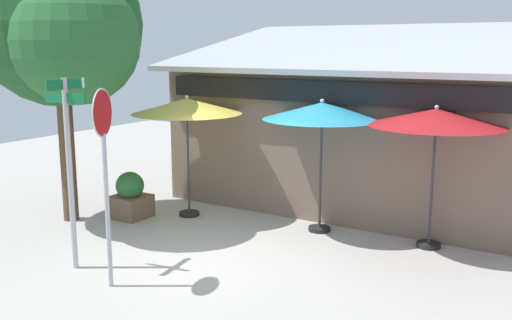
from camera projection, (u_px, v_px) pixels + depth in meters
name	position (u px, v px, depth m)	size (l,w,h in m)	color
ground_plane	(209.00, 264.00, 9.90)	(28.00, 28.00, 0.10)	#ADA8A0
cafe_building	(365.00, 131.00, 13.69)	(8.52, 5.39, 4.22)	#705B4C
street_sign_post	(69.00, 156.00, 9.25)	(0.78, 0.84, 3.15)	#A8AAB2
stop_sign	(104.00, 153.00, 8.47)	(0.31, 0.66, 3.04)	#A8AAB2
patio_umbrella_mustard_left	(187.00, 107.00, 12.12)	(2.34, 2.34, 2.63)	black
patio_umbrella_teal_center	(322.00, 112.00, 11.07)	(2.31, 2.31, 2.65)	black
patio_umbrella_crimson_right	(436.00, 119.00, 10.14)	(2.43, 2.43, 2.63)	black
shade_tree	(63.00, 29.00, 11.29)	(3.78, 3.31, 5.73)	brown
sidewalk_planter	(130.00, 197.00, 12.37)	(0.74, 0.74, 1.00)	brown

